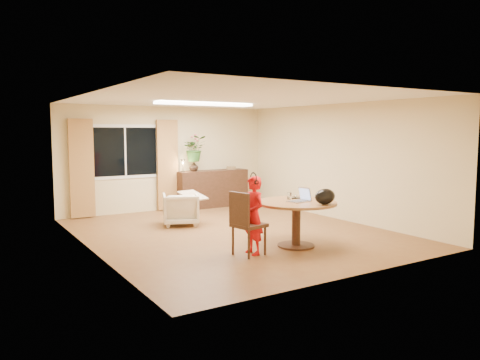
# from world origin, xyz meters

# --- Properties ---
(floor) EXTENTS (6.50, 6.50, 0.00)m
(floor) POSITION_xyz_m (0.00, 0.00, 0.00)
(floor) COLOR brown
(floor) RESTS_ON ground
(ceiling) EXTENTS (6.50, 6.50, 0.00)m
(ceiling) POSITION_xyz_m (0.00, 0.00, 2.60)
(ceiling) COLOR white
(ceiling) RESTS_ON wall_back
(wall_back) EXTENTS (5.50, 0.00, 5.50)m
(wall_back) POSITION_xyz_m (0.00, 3.25, 1.30)
(wall_back) COLOR beige
(wall_back) RESTS_ON floor
(wall_left) EXTENTS (0.00, 6.50, 6.50)m
(wall_left) POSITION_xyz_m (-2.75, 0.00, 1.30)
(wall_left) COLOR beige
(wall_left) RESTS_ON floor
(wall_right) EXTENTS (0.00, 6.50, 6.50)m
(wall_right) POSITION_xyz_m (2.75, 0.00, 1.30)
(wall_right) COLOR beige
(wall_right) RESTS_ON floor
(window) EXTENTS (1.70, 0.03, 1.30)m
(window) POSITION_xyz_m (-1.10, 3.23, 1.50)
(window) COLOR white
(window) RESTS_ON wall_back
(curtain_left) EXTENTS (0.55, 0.08, 2.25)m
(curtain_left) POSITION_xyz_m (-2.15, 3.15, 1.15)
(curtain_left) COLOR brown
(curtain_left) RESTS_ON wall_back
(curtain_right) EXTENTS (0.55, 0.08, 2.25)m
(curtain_right) POSITION_xyz_m (-0.05, 3.15, 1.15)
(curtain_right) COLOR brown
(curtain_right) RESTS_ON wall_back
(ceiling_panel) EXTENTS (2.20, 0.35, 0.05)m
(ceiling_panel) POSITION_xyz_m (0.00, 1.20, 2.57)
(ceiling_panel) COLOR white
(ceiling_panel) RESTS_ON ceiling
(dining_table) EXTENTS (1.38, 1.38, 0.79)m
(dining_table) POSITION_xyz_m (0.33, -1.51, 0.62)
(dining_table) COLOR brown
(dining_table) RESTS_ON floor
(dining_chair) EXTENTS (0.58, 0.54, 1.04)m
(dining_chair) POSITION_xyz_m (-0.66, -1.54, 0.52)
(dining_chair) COLOR black
(dining_chair) RESTS_ON floor
(child) EXTENTS (0.47, 0.31, 1.27)m
(child) POSITION_xyz_m (-0.57, -1.53, 0.64)
(child) COLOR red
(child) RESTS_ON floor
(laptop) EXTENTS (0.42, 0.31, 0.25)m
(laptop) POSITION_xyz_m (0.34, -1.55, 0.91)
(laptop) COLOR #B7B7BC
(laptop) RESTS_ON dining_table
(tumbler) EXTENTS (0.11, 0.11, 0.12)m
(tumbler) POSITION_xyz_m (0.39, -1.24, 0.85)
(tumbler) COLOR white
(tumbler) RESTS_ON dining_table
(wine_glass) EXTENTS (0.09, 0.09, 0.20)m
(wine_glass) POSITION_xyz_m (0.72, -1.27, 0.89)
(wine_glass) COLOR white
(wine_glass) RESTS_ON dining_table
(pot_lid) EXTENTS (0.23, 0.23, 0.03)m
(pot_lid) POSITION_xyz_m (0.56, -1.19, 0.80)
(pot_lid) COLOR white
(pot_lid) RESTS_ON dining_table
(handbag) EXTENTS (0.43, 0.31, 0.26)m
(handbag) POSITION_xyz_m (0.53, -2.01, 0.92)
(handbag) COLOR black
(handbag) RESTS_ON dining_table
(armchair) EXTENTS (0.95, 0.96, 0.68)m
(armchair) POSITION_xyz_m (-0.57, 1.26, 0.34)
(armchair) COLOR beige
(armchair) RESTS_ON floor
(throw) EXTENTS (0.57, 0.64, 0.03)m
(throw) POSITION_xyz_m (-0.29, 1.24, 0.69)
(throw) COLOR beige
(throw) RESTS_ON armchair
(sideboard) EXTENTS (1.93, 0.47, 0.97)m
(sideboard) POSITION_xyz_m (1.15, 3.01, 0.48)
(sideboard) COLOR black
(sideboard) RESTS_ON floor
(vase) EXTENTS (0.27, 0.27, 0.25)m
(vase) POSITION_xyz_m (0.61, 3.01, 1.09)
(vase) COLOR black
(vase) RESTS_ON sideboard
(bouquet) EXTENTS (0.70, 0.65, 0.66)m
(bouquet) POSITION_xyz_m (0.64, 3.01, 1.54)
(bouquet) COLOR #2F6F29
(bouquet) RESTS_ON vase
(book_stack) EXTENTS (0.22, 0.17, 0.09)m
(book_stack) POSITION_xyz_m (1.73, 3.01, 1.01)
(book_stack) COLOR #836043
(book_stack) RESTS_ON sideboard
(desk_lamp) EXTENTS (0.15, 0.15, 0.33)m
(desk_lamp) POSITION_xyz_m (0.28, 2.96, 1.13)
(desk_lamp) COLOR black
(desk_lamp) RESTS_ON sideboard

